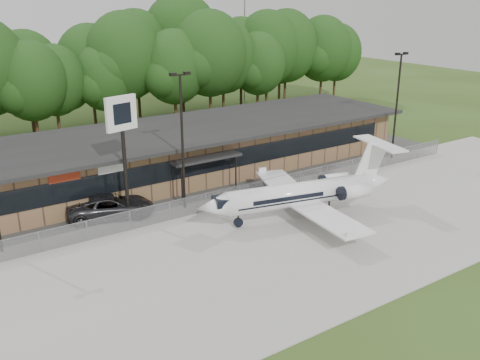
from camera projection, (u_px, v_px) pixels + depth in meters
ground at (402, 282)px, 30.15m from camera, size 160.00×160.00×0.00m
apron at (309, 232)px, 36.39m from camera, size 64.00×18.00×0.08m
parking_lot at (220, 184)px, 45.39m from camera, size 50.00×9.00×0.06m
terminal at (194, 148)px, 48.15m from camera, size 41.00×11.65×4.30m
fence at (250, 192)px, 41.62m from camera, size 46.00×0.04×1.52m
treeline at (114, 66)px, 60.51m from camera, size 72.00×12.00×15.00m
radio_mast at (245, 14)px, 75.13m from camera, size 0.20×0.20×25.00m
light_pole_mid at (182, 132)px, 38.44m from camera, size 1.55×0.30×10.23m
light_pole_right at (397, 98)px, 50.54m from camera, size 1.55×0.30×10.23m
business_jet at (304, 194)px, 38.15m from camera, size 15.26×13.72×5.16m
suv at (111, 207)px, 38.51m from camera, size 6.72×4.50×1.71m
pole_sign at (122, 127)px, 36.07m from camera, size 2.35×0.80×8.98m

